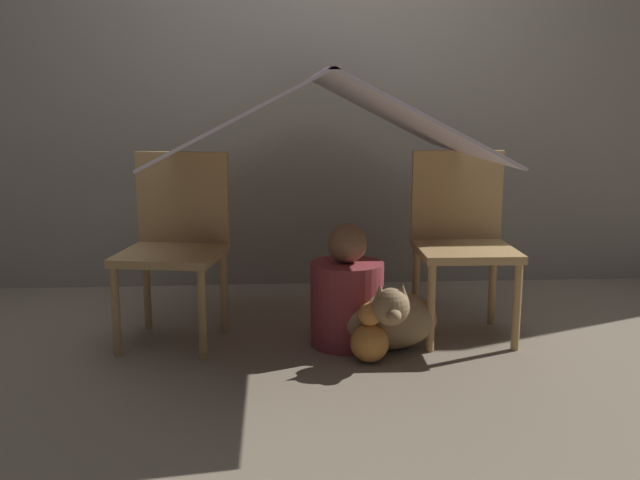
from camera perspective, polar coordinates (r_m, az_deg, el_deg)
ground_plane at (r=3.11m, az=0.25°, el=-9.26°), size 8.80×8.80×0.00m
wall_back at (r=4.17m, az=-0.93°, el=13.44°), size 7.00×0.05×2.50m
chair_left at (r=3.29m, az=-11.46°, el=0.11°), size 0.50×0.50×0.85m
chair_right at (r=3.37m, az=11.28°, el=0.38°), size 0.44×0.44×0.85m
sheet_canopy at (r=3.13m, az=-0.00°, el=10.04°), size 1.33×1.49×0.35m
person_front at (r=3.19m, az=2.17°, el=-4.54°), size 0.33×0.33×0.55m
dog at (r=3.14m, az=5.21°, el=-6.24°), size 0.47×0.41×0.34m
plush_toy at (r=3.02m, az=3.99°, el=-7.82°), size 0.16×0.16×0.26m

